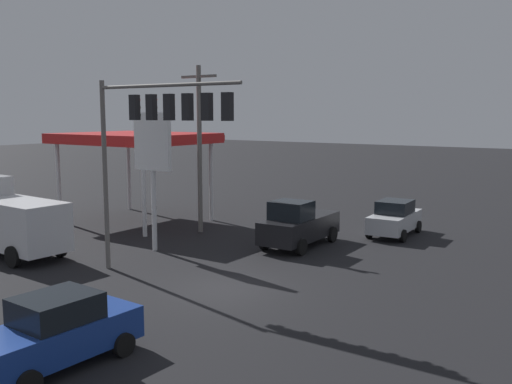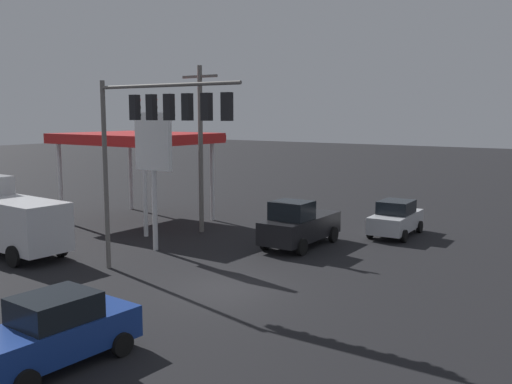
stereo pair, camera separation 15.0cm
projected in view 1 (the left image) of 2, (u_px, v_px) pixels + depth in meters
The scene contains 9 objects.
ground_plane at pixel (226, 288), 21.78m from camera, with size 200.00×200.00×0.00m, color black.
traffic_signal_assembly at pixel (157, 124), 22.08m from camera, with size 7.24×0.43×7.99m.
utility_pole at pixel (199, 145), 31.53m from camera, with size 2.40×0.26×9.24m.
gas_station_canopy at pixel (135, 139), 34.74m from camera, with size 8.51×6.99×5.45m.
price_sign at pixel (153, 150), 27.20m from camera, with size 2.22×0.27×6.68m.
pickup_parked at pixel (298, 225), 28.51m from camera, with size 2.38×5.26×2.40m.
delivery_truck at pixel (7, 219), 26.82m from camera, with size 6.89×2.78×3.58m.
sedan_far at pixel (57, 331), 14.97m from camera, with size 2.20×4.47×1.93m.
sedan_waiting at pixel (395, 218), 31.19m from camera, with size 2.26×4.50×1.93m.
Camera 1 is at (-12.88, 16.71, 6.62)m, focal length 40.00 mm.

